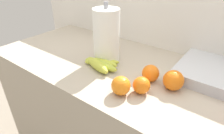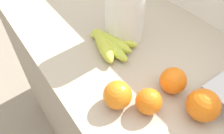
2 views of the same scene
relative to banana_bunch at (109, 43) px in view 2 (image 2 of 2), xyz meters
The scene contains 7 objects.
wall_back 0.54m from the banana_bunch, 59.66° to the left, with size 2.13×0.06×1.30m, color silver.
banana_bunch is the anchor object (origin of this frame).
orange_back_right 0.34m from the banana_bunch, ahead, with size 0.08×0.08×0.08m, color orange.
orange_back_left 0.26m from the banana_bunch, 12.20° to the right, with size 0.07×0.07×0.07m, color orange.
orange_front 0.25m from the banana_bunch, ahead, with size 0.07×0.07×0.07m, color orange.
orange_center 0.22m from the banana_bunch, 28.94° to the right, with size 0.07×0.07×0.07m, color orange.
paper_towel_roll 0.14m from the banana_bunch, 104.43° to the left, with size 0.12×0.12×0.29m.
Camera 2 is at (0.21, -0.38, 1.37)m, focal length 34.97 mm.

